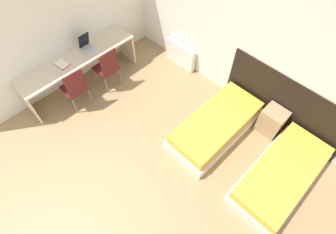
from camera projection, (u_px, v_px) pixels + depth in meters
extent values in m
plane|color=#9E7F56|center=(78.00, 210.00, 4.12)|extent=(20.00, 20.00, 0.00)
cube|color=white|center=(236.00, 35.00, 4.50)|extent=(5.90, 0.05, 2.70)
cube|color=white|center=(65.00, 19.00, 4.76)|extent=(0.05, 4.62, 2.70)
cube|color=black|center=(284.00, 105.00, 4.60)|extent=(2.31, 0.03, 1.15)
cube|color=beige|center=(215.00, 129.00, 4.86)|extent=(0.86, 1.86, 0.22)
cube|color=gold|center=(217.00, 122.00, 4.69)|extent=(0.78, 1.78, 0.20)
cube|color=beige|center=(279.00, 177.00, 4.31)|extent=(0.86, 1.86, 0.22)
cube|color=gold|center=(283.00, 172.00, 4.14)|extent=(0.78, 1.78, 0.20)
cube|color=tan|center=(272.00, 121.00, 4.76)|extent=(0.40, 0.35, 0.56)
cube|color=silver|center=(180.00, 55.00, 5.80)|extent=(0.77, 0.12, 0.53)
cube|color=beige|center=(76.00, 58.00, 5.05)|extent=(0.60, 2.41, 0.04)
cube|color=beige|center=(28.00, 104.00, 4.88)|extent=(0.54, 0.04, 0.72)
cube|color=beige|center=(126.00, 45.00, 5.85)|extent=(0.54, 0.04, 0.72)
cube|color=#511919|center=(106.00, 68.00, 5.29)|extent=(0.42, 0.42, 0.05)
cube|color=#511919|center=(109.00, 63.00, 4.99)|extent=(0.04, 0.37, 0.50)
cylinder|color=slate|center=(96.00, 77.00, 5.49)|extent=(0.02, 0.02, 0.43)
cylinder|color=slate|center=(109.00, 68.00, 5.63)|extent=(0.02, 0.02, 0.43)
cylinder|color=slate|center=(107.00, 85.00, 5.34)|extent=(0.02, 0.02, 0.43)
cylinder|color=slate|center=(120.00, 76.00, 5.49)|extent=(0.02, 0.02, 0.43)
cube|color=#511919|center=(74.00, 88.00, 4.99)|extent=(0.43, 0.43, 0.05)
cube|color=#511919|center=(76.00, 84.00, 4.69)|extent=(0.05, 0.37, 0.50)
cylinder|color=slate|center=(65.00, 96.00, 5.19)|extent=(0.02, 0.02, 0.43)
cylinder|color=slate|center=(81.00, 87.00, 5.33)|extent=(0.02, 0.02, 0.43)
cylinder|color=slate|center=(75.00, 106.00, 5.04)|extent=(0.02, 0.02, 0.43)
cylinder|color=slate|center=(90.00, 96.00, 5.18)|extent=(0.02, 0.02, 0.43)
cube|color=silver|center=(90.00, 50.00, 5.15)|extent=(0.35, 0.25, 0.02)
cube|color=black|center=(84.00, 40.00, 5.06)|extent=(0.13, 0.24, 0.32)
cube|color=#B21E1E|center=(62.00, 64.00, 4.92)|extent=(0.31, 0.23, 0.01)
cube|color=white|center=(62.00, 64.00, 4.92)|extent=(0.29, 0.22, 0.01)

